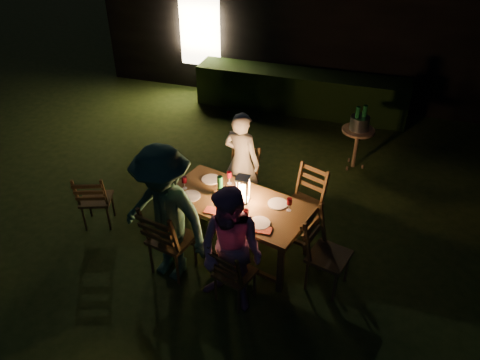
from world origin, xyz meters
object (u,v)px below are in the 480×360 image
(bottle_table, at_px, (220,186))
(ice_bucket, at_px, (360,123))
(person_house_side, at_px, (242,162))
(side_table, at_px, (358,134))
(chair_far_right, at_px, (302,213))
(chair_far_left, at_px, (240,190))
(person_opp_right, at_px, (231,252))
(bottle_bucket_a, at_px, (356,121))
(chair_near_right, at_px, (234,282))
(bottle_bucket_b, at_px, (363,120))
(lantern, at_px, (243,190))
(chair_near_left, at_px, (172,250))
(person_opp_left, at_px, (165,215))
(chair_end, at_px, (326,265))
(dining_table, at_px, (237,206))
(chair_spare, at_px, (98,208))

(bottle_table, height_order, ice_bucket, bottle_table)
(person_house_side, relative_size, side_table, 2.15)
(chair_far_right, bearing_deg, chair_far_left, 7.14)
(person_opp_right, bearing_deg, bottle_bucket_a, 88.81)
(chair_far_left, distance_m, bottle_bucket_a, 2.20)
(chair_near_right, xyz_separation_m, bottle_bucket_a, (0.93, 3.30, 0.59))
(chair_far_left, xyz_separation_m, chair_far_right, (0.97, -0.25, 0.00))
(bottle_bucket_b, bearing_deg, lantern, -116.00)
(bottle_table, bearing_deg, chair_far_right, 29.25)
(chair_near_left, distance_m, person_opp_right, 1.01)
(person_opp_left, xyz_separation_m, ice_bucket, (1.87, 3.17, -0.08))
(chair_far_right, relative_size, person_house_side, 0.64)
(person_opp_right, bearing_deg, bottle_bucket_b, 87.62)
(chair_end, bearing_deg, side_table, -165.99)
(chair_near_left, height_order, chair_far_right, chair_near_left)
(chair_end, bearing_deg, bottle_table, -89.84)
(chair_near_right, bearing_deg, person_house_side, 122.70)
(chair_far_right, bearing_deg, chair_near_left, 64.15)
(bottle_table, height_order, bottle_bucket_b, bottle_table)
(lantern, xyz_separation_m, bottle_bucket_a, (1.11, 2.41, -0.05))
(bottle_bucket_a, bearing_deg, chair_far_right, -103.65)
(chair_end, bearing_deg, person_house_side, -115.87)
(bottle_bucket_b, bearing_deg, dining_table, -116.79)
(person_opp_right, bearing_deg, chair_near_right, 91.15)
(chair_far_left, height_order, bottle_bucket_b, bottle_bucket_b)
(lantern, bearing_deg, dining_table, -149.57)
(person_opp_right, height_order, bottle_bucket_a, person_opp_right)
(chair_far_right, height_order, lantern, lantern)
(dining_table, height_order, chair_far_right, chair_far_right)
(chair_near_left, bearing_deg, chair_end, 22.02)
(chair_spare, xyz_separation_m, person_house_side, (1.75, 1.03, 0.48))
(chair_near_left, height_order, person_opp_left, person_opp_left)
(chair_near_left, xyz_separation_m, chair_far_left, (0.38, 1.49, -0.03))
(lantern, relative_size, bottle_bucket_a, 1.09)
(side_table, bearing_deg, bottle_bucket_a, -141.34)
(chair_far_left, distance_m, ice_bucket, 2.25)
(chair_near_right, distance_m, bottle_bucket_b, 3.58)
(bottle_bucket_b, bearing_deg, chair_near_right, -107.00)
(chair_spare, bearing_deg, bottle_table, -13.51)
(chair_far_right, height_order, bottle_table, bottle_table)
(lantern, xyz_separation_m, side_table, (1.16, 2.45, -0.29))
(person_house_side, bearing_deg, bottle_bucket_b, -118.35)
(chair_spare, xyz_separation_m, person_opp_right, (2.21, -0.79, 0.50))
(chair_far_right, xyz_separation_m, ice_bucket, (0.50, 1.88, 0.52))
(person_house_side, bearing_deg, chair_spare, 44.92)
(person_opp_right, xyz_separation_m, bottle_bucket_a, (0.95, 3.35, 0.08))
(person_opp_left, relative_size, side_table, 2.54)
(dining_table, height_order, person_house_side, person_house_side)
(chair_near_right, height_order, person_house_side, person_house_side)
(chair_end, height_order, bottle_bucket_b, bottle_bucket_b)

